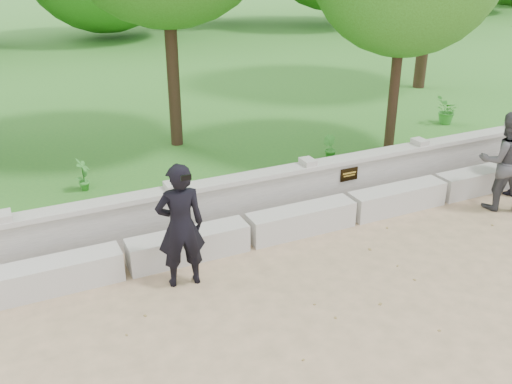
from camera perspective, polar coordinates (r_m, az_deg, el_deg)
ground at (r=8.94m, az=16.27°, el=-7.76°), size 80.00×80.00×0.00m
lawn at (r=20.71m, az=-9.97°, el=11.42°), size 40.00×22.00×0.25m
concrete_bench at (r=10.12m, az=9.49°, el=-1.69°), size 11.90×0.45×0.45m
parapet_wall at (r=10.55m, az=7.46°, el=0.98°), size 12.50×0.35×0.90m
man_main at (r=7.97m, az=-7.56°, el=-3.37°), size 0.72×0.65×1.85m
visitor_left at (r=11.13m, az=23.55°, el=2.85°), size 1.11×1.03×1.83m
shrub_a at (r=10.99m, az=-16.90°, el=1.68°), size 0.36×0.40×0.64m
shrub_b at (r=12.13m, az=7.35°, el=4.39°), size 0.31×0.35×0.53m
shrub_c at (r=15.20m, az=18.54°, el=7.71°), size 0.81×0.78×0.68m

